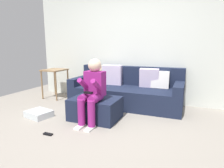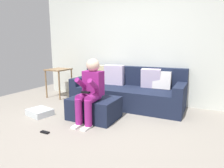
# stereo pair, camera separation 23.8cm
# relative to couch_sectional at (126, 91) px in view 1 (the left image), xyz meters

# --- Properties ---
(ground_plane) EXTENTS (6.37, 6.37, 0.00)m
(ground_plane) POSITION_rel_couch_sectional_xyz_m (-0.02, -1.52, -0.31)
(ground_plane) COLOR gray
(wall_back) EXTENTS (4.90, 0.10, 2.65)m
(wall_back) POSITION_rel_couch_sectional_xyz_m (-0.02, 0.44, 1.02)
(wall_back) COLOR silver
(wall_back) RESTS_ON ground_plane
(couch_sectional) EXTENTS (2.36, 0.92, 0.85)m
(couch_sectional) POSITION_rel_couch_sectional_xyz_m (0.00, 0.00, 0.00)
(couch_sectional) COLOR #192138
(couch_sectional) RESTS_ON ground_plane
(ottoman) EXTENTS (0.83, 0.63, 0.38)m
(ottoman) POSITION_rel_couch_sectional_xyz_m (-0.23, -1.03, -0.12)
(ottoman) COLOR #192138
(ottoman) RESTS_ON ground_plane
(person_seated) EXTENTS (0.32, 0.59, 1.07)m
(person_seated) POSITION_rel_couch_sectional_xyz_m (-0.19, -1.21, 0.27)
(person_seated) COLOR #8C1E72
(person_seated) RESTS_ON ground_plane
(storage_bin) EXTENTS (0.49, 0.43, 0.12)m
(storage_bin) POSITION_rel_couch_sectional_xyz_m (-1.23, -1.34, -0.25)
(storage_bin) COLOR silver
(storage_bin) RESTS_ON ground_plane
(side_table) EXTENTS (0.48, 0.54, 0.71)m
(side_table) POSITION_rel_couch_sectional_xyz_m (-1.83, -0.08, 0.28)
(side_table) COLOR olive
(side_table) RESTS_ON ground_plane
(remote_near_ottoman) EXTENTS (0.14, 0.05, 0.02)m
(remote_near_ottoman) POSITION_rel_couch_sectional_xyz_m (-0.58, -1.87, -0.30)
(remote_near_ottoman) COLOR black
(remote_near_ottoman) RESTS_ON ground_plane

